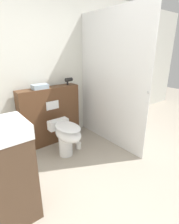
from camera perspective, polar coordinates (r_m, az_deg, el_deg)
The scene contains 9 objects.
ground_plane at distance 2.26m, azimuth 14.01°, elevation -24.93°, with size 12.00×12.00×0.00m, color #9E9384.
wall_back at distance 3.13m, azimuth -12.97°, elevation 13.50°, with size 8.00×0.06×2.50m.
partition_panel at distance 3.08m, azimuth -12.67°, elevation -1.14°, with size 1.04×0.23×0.98m.
shower_glass at distance 2.90m, azimuth 6.73°, elevation 9.89°, with size 0.04×1.51×2.15m.
toilet at distance 2.67m, azimuth -7.61°, elevation -7.51°, with size 0.32×0.60×0.53m.
sink_vanity at distance 1.85m, azimuth -26.40°, elevation -17.95°, with size 0.51×0.43×1.14m.
hair_drier at distance 3.12m, azimuth -6.68°, elevation 10.40°, with size 0.16×0.06×0.12m.
folded_towel at distance 2.87m, azimuth -15.90°, elevation 7.97°, with size 0.24×0.16×0.07m.
spare_toilet_roll at distance 2.98m, azimuth -3.63°, elevation -10.84°, with size 0.09×0.09×0.10m.
Camera 1 is at (-1.35, -0.90, 1.57)m, focal length 28.00 mm.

